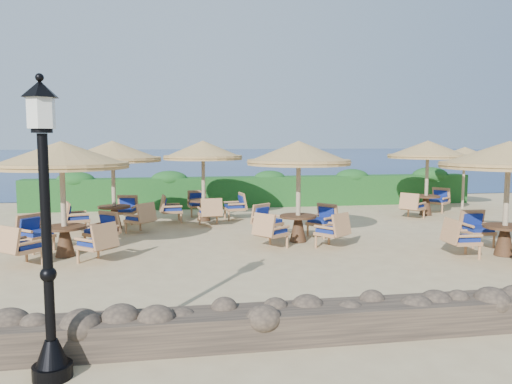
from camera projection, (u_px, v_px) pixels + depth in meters
name	position (u px, v px, depth m)	size (l,w,h in m)	color
ground	(305.00, 242.00, 13.11)	(120.00, 120.00, 0.00)	tan
sea	(192.00, 156.00, 81.72)	(160.00, 160.00, 0.00)	#0C1F52
hedge	(257.00, 192.00, 20.10)	(18.00, 0.90, 1.20)	#164519
stone_wall	(421.00, 316.00, 7.01)	(15.00, 0.65, 0.44)	brown
lamp_post	(47.00, 243.00, 5.47)	(0.44, 0.44, 3.31)	black
extra_parasol	(465.00, 153.00, 19.29)	(2.30, 2.30, 2.41)	tan
cafe_set_0	(62.00, 175.00, 11.30)	(3.03, 3.03, 2.65)	tan
cafe_set_1	(299.00, 174.00, 12.97)	(2.74, 2.74, 2.65)	tan
cafe_set_2	(508.00, 175.00, 11.39)	(3.06, 3.06, 2.65)	tan
cafe_set_3	(113.00, 165.00, 14.79)	(2.88, 2.88, 2.65)	tan
cafe_set_4	(203.00, 167.00, 16.40)	(2.86, 2.86, 2.65)	tan
cafe_set_5	(427.00, 159.00, 17.57)	(2.81, 2.81, 2.65)	tan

